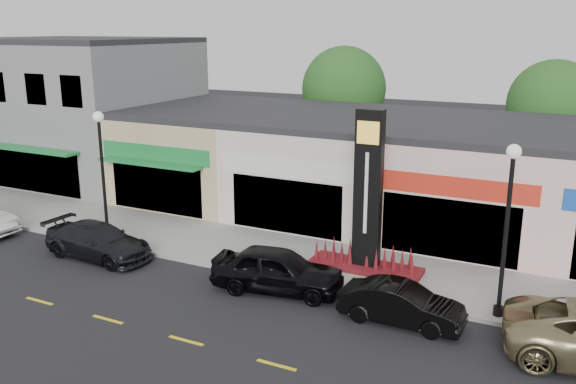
% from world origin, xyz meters
% --- Properties ---
extents(ground, '(120.00, 120.00, 0.00)m').
position_xyz_m(ground, '(0.00, 0.00, 0.00)').
color(ground, black).
rests_on(ground, ground).
extents(sidewalk, '(52.00, 4.30, 0.15)m').
position_xyz_m(sidewalk, '(0.00, 4.35, 0.07)').
color(sidewalk, gray).
rests_on(sidewalk, ground).
extents(curb, '(52.00, 0.20, 0.15)m').
position_xyz_m(curb, '(0.00, 2.10, 0.07)').
color(curb, gray).
rests_on(curb, ground).
extents(building_grey_2story, '(12.00, 10.95, 8.30)m').
position_xyz_m(building_grey_2story, '(-18.00, 11.48, 4.14)').
color(building_grey_2story, slate).
rests_on(building_grey_2story, ground).
extents(shop_beige, '(7.00, 10.85, 4.80)m').
position_xyz_m(shop_beige, '(-8.50, 11.46, 2.40)').
color(shop_beige, tan).
rests_on(shop_beige, ground).
extents(shop_cream, '(7.00, 10.01, 4.80)m').
position_xyz_m(shop_cream, '(-1.50, 11.47, 2.40)').
color(shop_cream, beige).
rests_on(shop_cream, ground).
extents(shop_pink_w, '(7.00, 10.01, 4.80)m').
position_xyz_m(shop_pink_w, '(5.50, 11.47, 2.40)').
color(shop_pink_w, '#CDA69C').
rests_on(shop_pink_w, ground).
extents(tree_rear_west, '(5.20, 5.20, 7.83)m').
position_xyz_m(tree_rear_west, '(-4.00, 19.50, 5.22)').
color(tree_rear_west, '#382619').
rests_on(tree_rear_west, ground).
extents(tree_rear_mid, '(4.80, 4.80, 7.29)m').
position_xyz_m(tree_rear_mid, '(8.00, 19.50, 4.88)').
color(tree_rear_mid, '#382619').
rests_on(tree_rear_mid, ground).
extents(lamp_west_near, '(0.44, 0.44, 5.47)m').
position_xyz_m(lamp_west_near, '(-8.00, 2.50, 3.48)').
color(lamp_west_near, black).
rests_on(lamp_west_near, sidewalk).
extents(lamp_east_near, '(0.44, 0.44, 5.47)m').
position_xyz_m(lamp_east_near, '(8.00, 2.50, 3.48)').
color(lamp_east_near, black).
rests_on(lamp_east_near, sidewalk).
extents(pylon_sign, '(4.20, 1.30, 6.00)m').
position_xyz_m(pylon_sign, '(3.00, 4.20, 2.27)').
color(pylon_sign, '#590F1D').
rests_on(pylon_sign, sidewalk).
extents(car_dark_sedan, '(2.14, 4.80, 1.37)m').
position_xyz_m(car_dark_sedan, '(-7.09, 0.98, 0.68)').
color(car_dark_sedan, black).
rests_on(car_dark_sedan, ground).
extents(car_black_sedan, '(2.58, 4.86, 1.57)m').
position_xyz_m(car_black_sedan, '(0.80, 1.33, 0.79)').
color(car_black_sedan, black).
rests_on(car_black_sedan, ground).
extents(car_black_conv, '(1.39, 3.87, 1.27)m').
position_xyz_m(car_black_conv, '(5.33, 0.92, 0.63)').
color(car_black_conv, black).
rests_on(car_black_conv, ground).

